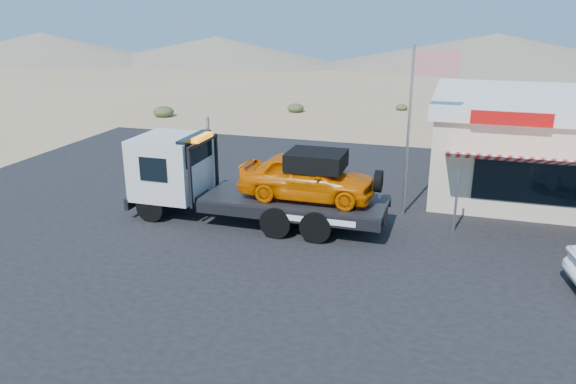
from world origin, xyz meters
name	(u,v)px	position (x,y,z in m)	size (l,w,h in m)	color
ground	(237,247)	(0.00, 0.00, 0.00)	(120.00, 120.00, 0.00)	#A0805B
asphalt_lot	(321,221)	(2.00, 3.00, 0.01)	(32.00, 24.00, 0.02)	black
tow_truck	(249,178)	(-0.39, 2.25, 1.60)	(8.87, 2.63, 2.97)	black
jerky_store	(566,145)	(10.50, 8.97, 1.99)	(10.40, 9.97, 3.90)	beige
flagpole	(417,112)	(4.93, 4.50, 3.76)	(1.55, 0.10, 6.00)	#99999E
desert_scrub	(109,130)	(-13.29, 12.92, 0.31)	(26.70, 34.66, 0.76)	#3A4827
distant_hills	(329,51)	(-9.77, 55.14, 1.89)	(126.00, 48.00, 4.20)	#726B59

